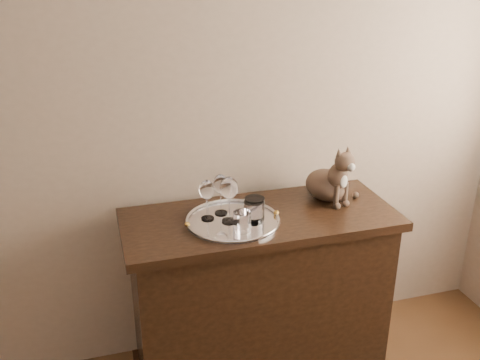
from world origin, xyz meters
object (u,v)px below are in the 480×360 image
object	(u,v)px
sideboard	(259,297)
tumbler_c	(255,209)
wine_glass_a	(207,200)
wine_glass_d	(229,199)
tumbler_a	(253,212)
tumbler_b	(242,222)
wine_glass_b	(221,194)
tray	(233,222)
cat	(328,171)

from	to	relation	value
sideboard	tumbler_c	xyz separation A→B (m)	(-0.04, -0.04, 0.48)
wine_glass_a	wine_glass_d	world-z (taller)	wine_glass_d
tumbler_a	tumbler_b	world-z (taller)	tumbler_a
wine_glass_b	tumbler_c	xyz separation A→B (m)	(0.12, -0.09, -0.04)
tumbler_a	tumbler_b	distance (m)	0.09
sideboard	tray	xyz separation A→B (m)	(-0.13, -0.03, 0.43)
wine_glass_d	cat	xyz separation A→B (m)	(0.50, 0.11, 0.03)
sideboard	cat	size ratio (longest dim) A/B	4.29
tumbler_a	tumbler_b	bearing A→B (deg)	-137.39
tumbler_c	cat	bearing A→B (deg)	17.06
wine_glass_d	tumbler_b	world-z (taller)	wine_glass_d
sideboard	tumbler_b	size ratio (longest dim) A/B	14.40
wine_glass_a	tumbler_b	size ratio (longest dim) A/B	2.13
sideboard	cat	bearing A→B (deg)	13.14
wine_glass_a	wine_glass_b	size ratio (longest dim) A/B	0.98
sideboard	wine_glass_d	size ratio (longest dim) A/B	5.92
tumbler_b	cat	bearing A→B (deg)	23.88
wine_glass_b	cat	size ratio (longest dim) A/B	0.65
sideboard	wine_glass_b	size ratio (longest dim) A/B	6.64
wine_glass_a	sideboard	bearing A→B (deg)	-4.67
tray	wine_glass_b	size ratio (longest dim) A/B	2.21
wine_glass_b	cat	bearing A→B (deg)	3.08
cat	tumbler_c	bearing A→B (deg)	-178.42
sideboard	wine_glass_a	size ratio (longest dim) A/B	6.76
cat	wine_glass_b	bearing A→B (deg)	167.60
wine_glass_b	cat	xyz separation A→B (m)	(0.51, 0.03, 0.04)
wine_glass_b	tumbler_c	distance (m)	0.16
tumbler_a	tumbler_c	bearing A→B (deg)	61.50
wine_glass_b	tray	bearing A→B (deg)	-70.42
sideboard	wine_glass_a	xyz separation A→B (m)	(-0.23, 0.02, 0.52)
wine_glass_d	tray	bearing A→B (deg)	0.29
tumbler_a	tumbler_b	size ratio (longest dim) A/B	1.11
tumbler_a	tumbler_b	xyz separation A→B (m)	(-0.07, -0.06, -0.00)
tray	tumbler_b	bearing A→B (deg)	-82.65
tumbler_c	cat	world-z (taller)	cat
tray	wine_glass_d	size ratio (longest dim) A/B	1.97
wine_glass_b	wine_glass_d	world-z (taller)	wine_glass_d
tray	wine_glass_b	bearing A→B (deg)	109.58
sideboard	tray	bearing A→B (deg)	-167.24
tumbler_b	tumbler_c	bearing A→B (deg)	47.46
wine_glass_d	cat	bearing A→B (deg)	12.63
wine_glass_b	tumbler_c	bearing A→B (deg)	-36.51
sideboard	wine_glass_d	distance (m)	0.56
tumbler_c	cat	size ratio (longest dim) A/B	0.34
tray	tumbler_c	distance (m)	0.11
sideboard	wine_glass_b	world-z (taller)	wine_glass_b
cat	tumbler_b	bearing A→B (deg)	-171.60
wine_glass_b	tumbler_b	xyz separation A→B (m)	(0.04, -0.18, -0.05)
tray	tumbler_c	xyz separation A→B (m)	(0.09, -0.01, 0.05)
wine_glass_b	tumbler_a	bearing A→B (deg)	-47.65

